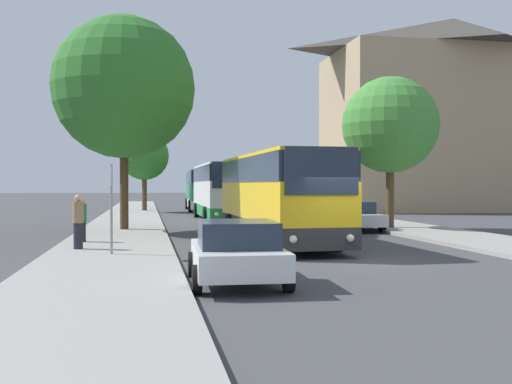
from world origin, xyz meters
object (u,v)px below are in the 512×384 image
bus_middle (220,191)px  parked_car_left_curb (237,251)px  pedestrian_waiting_near (78,221)px  tree_left_near (124,88)px  bus_stop_sign (111,199)px  tree_left_far (144,156)px  parked_car_right_near (352,216)px  tree_right_near (390,125)px  bus_rear (203,189)px  bus_front (277,196)px  pedestrian_waiting_far (82,220)px

bus_middle → parked_car_left_curb: (-2.62, -24.61, -1.14)m
pedestrian_waiting_near → tree_left_near: size_ratio=0.18×
bus_stop_sign → tree_left_far: bearing=88.3°
bus_stop_sign → tree_left_far: (0.91, 31.29, 2.78)m
bus_stop_sign → tree_left_far: tree_left_far is taller
parked_car_right_near → tree_right_near: bearing=-178.2°
tree_left_near → bus_middle: bearing=57.5°
tree_left_near → parked_car_left_curb: bearing=-78.9°
bus_middle → bus_rear: size_ratio=1.08×
bus_front → bus_stop_sign: bearing=-148.6°
bus_front → tree_left_near: size_ratio=1.11×
tree_left_near → tree_right_near: size_ratio=1.35×
parked_car_left_curb → tree_left_near: size_ratio=0.39×
tree_right_near → pedestrian_waiting_far: bearing=-160.5°
parked_car_right_near → pedestrian_waiting_far: 13.32m
bus_rear → tree_left_near: size_ratio=1.06×
pedestrian_waiting_far → tree_right_near: size_ratio=0.22×
pedestrian_waiting_far → tree_left_far: bearing=-81.5°
bus_rear → tree_left_far: (-4.99, -2.06, 2.78)m
bus_front → bus_rear: bus_rear is taller
bus_rear → pedestrian_waiting_far: bus_rear is taller
bus_stop_sign → tree_right_near: 16.36m
parked_car_right_near → pedestrian_waiting_near: pedestrian_waiting_near is taller
tree_left_near → tree_left_far: size_ratio=1.56×
pedestrian_waiting_near → tree_left_near: (1.18, 8.69, 5.83)m
tree_right_near → tree_left_near: bearing=175.3°
bus_front → tree_left_near: (-6.04, 6.41, 5.06)m
parked_car_left_curb → bus_stop_sign: size_ratio=1.45×
bus_rear → parked_car_right_near: bearing=-76.5°
tree_right_near → parked_car_left_curb: bearing=-124.2°
parked_car_right_near → tree_right_near: size_ratio=0.58×
pedestrian_waiting_near → pedestrian_waiting_far: bearing=-153.1°
tree_left_far → tree_right_near: size_ratio=0.87×
tree_left_far → bus_stop_sign: bearing=-91.7°
parked_car_left_curb → pedestrian_waiting_far: (-4.40, 9.54, 0.21)m
bus_front → parked_car_left_curb: (-2.97, -9.26, -1.08)m
pedestrian_waiting_near → tree_left_far: size_ratio=0.28×
bus_rear → pedestrian_waiting_near: bus_rear is taller
bus_stop_sign → tree_right_near: (13.02, 9.30, 3.39)m
tree_left_near → tree_left_far: tree_left_near is taller
bus_rear → tree_left_near: tree_left_near is taller
bus_middle → tree_right_near: tree_right_near is taller
bus_rear → pedestrian_waiting_far: size_ratio=6.63×
pedestrian_waiting_far → tree_left_near: size_ratio=0.16×
parked_car_right_near → tree_left_near: (-11.01, 1.13, 6.14)m
bus_stop_sign → pedestrian_waiting_near: (-1.16, 1.67, -0.79)m
bus_rear → pedestrian_waiting_near: 32.47m
bus_front → parked_car_right_near: size_ratio=2.60×
tree_left_far → parked_car_left_curb: bearing=-86.6°
bus_stop_sign → pedestrian_waiting_near: bearing=124.9°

